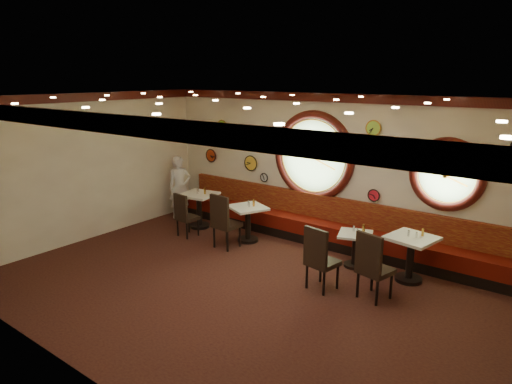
# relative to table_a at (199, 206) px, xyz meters

# --- Properties ---
(floor) EXTENTS (9.00, 6.00, 0.00)m
(floor) POSITION_rel_table_a_xyz_m (3.07, -1.92, -0.53)
(floor) COLOR black
(floor) RESTS_ON ground
(ceiling) EXTENTS (9.00, 6.00, 0.02)m
(ceiling) POSITION_rel_table_a_xyz_m (3.07, -1.92, 2.67)
(ceiling) COLOR #B48D33
(ceiling) RESTS_ON wall_back
(wall_back) EXTENTS (9.00, 0.02, 3.20)m
(wall_back) POSITION_rel_table_a_xyz_m (3.07, 1.08, 1.07)
(wall_back) COLOR beige
(wall_back) RESTS_ON floor
(wall_front) EXTENTS (9.00, 0.02, 3.20)m
(wall_front) POSITION_rel_table_a_xyz_m (3.07, -4.92, 1.07)
(wall_front) COLOR beige
(wall_front) RESTS_ON floor
(wall_left) EXTENTS (0.02, 6.00, 3.20)m
(wall_left) POSITION_rel_table_a_xyz_m (-1.43, -1.92, 1.07)
(wall_left) COLOR beige
(wall_left) RESTS_ON floor
(molding_back) EXTENTS (9.00, 0.10, 0.18)m
(molding_back) POSITION_rel_table_a_xyz_m (3.07, 1.03, 2.58)
(molding_back) COLOR #3D0E0B
(molding_back) RESTS_ON wall_back
(molding_front) EXTENTS (9.00, 0.10, 0.18)m
(molding_front) POSITION_rel_table_a_xyz_m (3.07, -4.87, 2.58)
(molding_front) COLOR #3D0E0B
(molding_front) RESTS_ON wall_back
(molding_left) EXTENTS (0.10, 6.00, 0.18)m
(molding_left) POSITION_rel_table_a_xyz_m (-1.38, -1.92, 2.58)
(molding_left) COLOR #3D0E0B
(molding_left) RESTS_ON wall_back
(banquette_base) EXTENTS (8.00, 0.55, 0.20)m
(banquette_base) POSITION_rel_table_a_xyz_m (3.07, 0.80, -0.43)
(banquette_base) COLOR black
(banquette_base) RESTS_ON floor
(banquette_seat) EXTENTS (8.00, 0.55, 0.30)m
(banquette_seat) POSITION_rel_table_a_xyz_m (3.07, 0.80, -0.18)
(banquette_seat) COLOR #540D07
(banquette_seat) RESTS_ON banquette_base
(banquette_back) EXTENTS (8.00, 0.10, 0.55)m
(banquette_back) POSITION_rel_table_a_xyz_m (3.07, 1.02, 0.22)
(banquette_back) COLOR #61070E
(banquette_back) RESTS_ON wall_back
(porthole_left_glass) EXTENTS (1.66, 0.02, 1.66)m
(porthole_left_glass) POSITION_rel_table_a_xyz_m (2.47, 1.07, 1.32)
(porthole_left_glass) COLOR #8AB56D
(porthole_left_glass) RESTS_ON wall_back
(porthole_left_frame) EXTENTS (1.98, 0.18, 1.98)m
(porthole_left_frame) POSITION_rel_table_a_xyz_m (2.47, 1.06, 1.32)
(porthole_left_frame) COLOR #3D0E0B
(porthole_left_frame) RESTS_ON wall_back
(porthole_left_ring) EXTENTS (1.61, 0.03, 1.61)m
(porthole_left_ring) POSITION_rel_table_a_xyz_m (2.47, 1.03, 1.32)
(porthole_left_ring) COLOR #C8892F
(porthole_left_ring) RESTS_ON wall_back
(porthole_right_glass) EXTENTS (1.10, 0.02, 1.10)m
(porthole_right_glass) POSITION_rel_table_a_xyz_m (5.27, 1.07, 1.27)
(porthole_right_glass) COLOR #8AB56D
(porthole_right_glass) RESTS_ON wall_back
(porthole_right_frame) EXTENTS (1.38, 0.18, 1.38)m
(porthole_right_frame) POSITION_rel_table_a_xyz_m (5.27, 1.06, 1.27)
(porthole_right_frame) COLOR #3D0E0B
(porthole_right_frame) RESTS_ON wall_back
(porthole_right_ring) EXTENTS (1.09, 0.03, 1.09)m
(porthole_right_ring) POSITION_rel_table_a_xyz_m (5.27, 1.03, 1.27)
(porthole_right_ring) COLOR #C8892F
(porthole_right_ring) RESTS_ON wall_back
(wall_clock_0) EXTENTS (0.32, 0.03, 0.32)m
(wall_clock_0) POSITION_rel_table_a_xyz_m (-0.53, 1.04, 1.02)
(wall_clock_0) COLOR #B33311
(wall_clock_0) RESTS_ON wall_back
(wall_clock_2) EXTENTS (0.22, 0.03, 0.22)m
(wall_clock_2) POSITION_rel_table_a_xyz_m (4.42, 1.04, 1.42)
(wall_clock_2) COLOR #E8D94D
(wall_clock_2) RESTS_ON wall_back
(wall_clock_3) EXTENTS (0.36, 0.03, 0.36)m
(wall_clock_3) POSITION_rel_table_a_xyz_m (0.77, 1.04, 0.97)
(wall_clock_3) COLOR yellow
(wall_clock_3) RESTS_ON wall_back
(wall_clock_4) EXTENTS (0.24, 0.03, 0.24)m
(wall_clock_4) POSITION_rel_table_a_xyz_m (3.92, 1.04, 0.67)
(wall_clock_4) COLOR red
(wall_clock_4) RESTS_ON wall_back
(wall_clock_5) EXTENTS (0.26, 0.03, 0.26)m
(wall_clock_5) POSITION_rel_table_a_xyz_m (-0.13, 1.04, 1.82)
(wall_clock_5) COLOR #6DB724
(wall_clock_5) RESTS_ON wall_back
(wall_clock_6) EXTENTS (0.20, 0.03, 0.20)m
(wall_clock_6) POSITION_rel_table_a_xyz_m (1.17, 1.04, 0.67)
(wall_clock_6) COLOR silver
(wall_clock_6) RESTS_ON wall_back
(wall_clock_8) EXTENTS (0.30, 0.03, 0.30)m
(wall_clock_8) POSITION_rel_table_a_xyz_m (3.82, 1.04, 2.02)
(wall_clock_8) COLOR #A2DC44
(wall_clock_8) RESTS_ON wall_back
(table_a) EXTENTS (0.87, 0.87, 0.84)m
(table_a) POSITION_rel_table_a_xyz_m (0.00, 0.00, 0.00)
(table_a) COLOR black
(table_a) RESTS_ON floor
(table_b) EXTENTS (0.96, 0.96, 0.79)m
(table_b) POSITION_rel_table_a_xyz_m (1.52, -0.05, -0.03)
(table_b) COLOR black
(table_b) RESTS_ON floor
(table_c) EXTENTS (0.77, 0.77, 0.67)m
(table_c) POSITION_rel_table_a_xyz_m (3.99, 0.09, -0.11)
(table_c) COLOR black
(table_c) RESTS_ON floor
(table_d) EXTENTS (0.88, 0.88, 0.83)m
(table_d) POSITION_rel_table_a_xyz_m (5.05, 0.10, -0.01)
(table_d) COLOR black
(table_d) RESTS_ON floor
(chair_a) EXTENTS (0.46, 0.46, 0.62)m
(chair_a) POSITION_rel_table_a_xyz_m (0.21, -0.69, 0.04)
(chair_a) COLOR black
(chair_a) RESTS_ON floor
(chair_b) EXTENTS (0.51, 0.51, 0.73)m
(chair_b) POSITION_rel_table_a_xyz_m (1.38, -0.70, 0.14)
(chair_b) COLOR black
(chair_b) RESTS_ON floor
(chair_c) EXTENTS (0.54, 0.54, 0.70)m
(chair_c) POSITION_rel_table_a_xyz_m (3.94, -1.20, 0.12)
(chair_c) COLOR black
(chair_c) RESTS_ON floor
(chair_d) EXTENTS (0.58, 0.58, 0.71)m
(chair_d) POSITION_rel_table_a_xyz_m (4.79, -0.99, 0.13)
(chair_d) COLOR black
(chair_d) RESTS_ON floor
(condiment_a_salt) EXTENTS (0.03, 0.03, 0.09)m
(condiment_a_salt) POSITION_rel_table_a_xyz_m (-0.11, 0.11, 0.36)
(condiment_a_salt) COLOR #B9BABE
(condiment_a_salt) RESTS_ON table_a
(condiment_b_salt) EXTENTS (0.04, 0.04, 0.11)m
(condiment_b_salt) POSITION_rel_table_a_xyz_m (1.48, 0.03, 0.32)
(condiment_b_salt) COLOR silver
(condiment_b_salt) RESTS_ON table_b
(condiment_c_salt) EXTENTS (0.04, 0.04, 0.11)m
(condiment_c_salt) POSITION_rel_table_a_xyz_m (3.91, 0.18, 0.20)
(condiment_c_salt) COLOR silver
(condiment_c_salt) RESTS_ON table_c
(condiment_d_salt) EXTENTS (0.04, 0.04, 0.11)m
(condiment_d_salt) POSITION_rel_table_a_xyz_m (4.98, 0.09, 0.36)
(condiment_d_salt) COLOR silver
(condiment_d_salt) RESTS_ON table_d
(condiment_a_pepper) EXTENTS (0.04, 0.04, 0.11)m
(condiment_a_pepper) POSITION_rel_table_a_xyz_m (0.00, -0.05, 0.36)
(condiment_a_pepper) COLOR silver
(condiment_a_pepper) RESTS_ON table_a
(condiment_b_pepper) EXTENTS (0.03, 0.03, 0.10)m
(condiment_b_pepper) POSITION_rel_table_a_xyz_m (1.57, -0.06, 0.31)
(condiment_b_pepper) COLOR silver
(condiment_b_pepper) RESTS_ON table_b
(condiment_c_pepper) EXTENTS (0.04, 0.04, 0.10)m
(condiment_c_pepper) POSITION_rel_table_a_xyz_m (4.04, 0.07, 0.19)
(condiment_c_pepper) COLOR silver
(condiment_c_pepper) RESTS_ON table_c
(condiment_d_pepper) EXTENTS (0.04, 0.04, 0.10)m
(condiment_d_pepper) POSITION_rel_table_a_xyz_m (5.12, 0.10, 0.35)
(condiment_d_pepper) COLOR silver
(condiment_d_pepper) RESTS_ON table_d
(condiment_a_bottle) EXTENTS (0.05, 0.05, 0.15)m
(condiment_a_bottle) POSITION_rel_table_a_xyz_m (0.15, 0.05, 0.38)
(condiment_a_bottle) COLOR gold
(condiment_a_bottle) RESTS_ON table_a
(condiment_b_bottle) EXTENTS (0.05, 0.05, 0.16)m
(condiment_b_bottle) POSITION_rel_table_a_xyz_m (1.61, 0.05, 0.34)
(condiment_b_bottle) COLOR gold
(condiment_b_bottle) RESTS_ON table_b
(condiment_c_bottle) EXTENTS (0.06, 0.06, 0.18)m
(condiment_c_bottle) POSITION_rel_table_a_xyz_m (4.11, 0.18, 0.23)
(condiment_c_bottle) COLOR gold
(condiment_c_bottle) RESTS_ON table_c
(condiment_d_bottle) EXTENTS (0.04, 0.04, 0.14)m
(condiment_d_bottle) POSITION_rel_table_a_xyz_m (5.18, 0.25, 0.37)
(condiment_d_bottle) COLOR gold
(condiment_d_bottle) RESTS_ON table_d
(waiter) EXTENTS (0.60, 0.69, 1.59)m
(waiter) POSITION_rel_table_a_xyz_m (-0.93, 0.28, 0.27)
(waiter) COLOR white
(waiter) RESTS_ON floor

